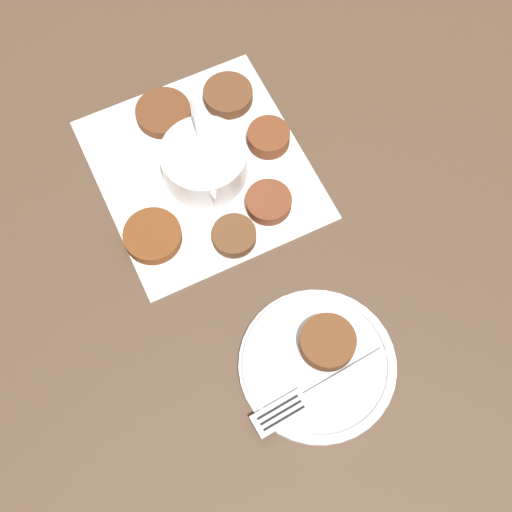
{
  "coord_description": "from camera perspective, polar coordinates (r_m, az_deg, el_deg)",
  "views": [
    {
      "loc": [
        0.51,
        -0.03,
        0.84
      ],
      "look_at": [
        0.17,
        0.06,
        0.02
      ],
      "focal_mm": 50.0,
      "sensor_mm": 36.0,
      "label": 1
    }
  ],
  "objects": [
    {
      "name": "fritter_5",
      "position": [
        0.97,
        1.08,
        9.27
      ],
      "size": [
        0.06,
        0.06,
        0.02
      ],
      "color": "brown",
      "rests_on": "napkin"
    },
    {
      "name": "fritter_4",
      "position": [
        0.91,
        -1.77,
        1.63
      ],
      "size": [
        0.06,
        0.06,
        0.02
      ],
      "color": "brown",
      "rests_on": "napkin"
    },
    {
      "name": "sauce_bowl",
      "position": [
        0.94,
        -4.13,
        7.4
      ],
      "size": [
        0.12,
        0.11,
        0.1
      ],
      "color": "silver",
      "rests_on": "napkin"
    },
    {
      "name": "serving_plate",
      "position": [
        0.86,
        4.93,
        -8.64
      ],
      "size": [
        0.19,
        0.19,
        0.02
      ],
      "color": "silver",
      "rests_on": "ground_plane"
    },
    {
      "name": "fritter_on_plate",
      "position": [
        0.85,
        5.75,
        -6.87
      ],
      "size": [
        0.07,
        0.07,
        0.02
      ],
      "color": "brown",
      "rests_on": "serving_plate"
    },
    {
      "name": "fritter_3",
      "position": [
        0.92,
        -8.27,
        1.6
      ],
      "size": [
        0.07,
        0.07,
        0.02
      ],
      "color": "brown",
      "rests_on": "napkin"
    },
    {
      "name": "fritter_0",
      "position": [
        1.01,
        -7.42,
        11.3
      ],
      "size": [
        0.08,
        0.08,
        0.01
      ],
      "color": "brown",
      "rests_on": "napkin"
    },
    {
      "name": "ground_plane",
      "position": [
        0.98,
        -5.78,
        7.51
      ],
      "size": [
        4.0,
        4.0,
        0.0
      ],
      "primitive_type": "plane",
      "color": "#4C3828"
    },
    {
      "name": "fork",
      "position": [
        0.84,
        4.09,
        -11.25
      ],
      "size": [
        0.07,
        0.18,
        0.0
      ],
      "color": "silver",
      "rests_on": "serving_plate"
    },
    {
      "name": "napkin",
      "position": [
        0.97,
        -4.36,
        6.97
      ],
      "size": [
        0.34,
        0.32,
        0.0
      ],
      "color": "white",
      "rests_on": "ground_plane"
    },
    {
      "name": "fritter_1",
      "position": [
        1.02,
        -2.25,
        12.74
      ],
      "size": [
        0.07,
        0.07,
        0.02
      ],
      "color": "brown",
      "rests_on": "napkin"
    },
    {
      "name": "fritter_2",
      "position": [
        0.93,
        1.01,
        4.33
      ],
      "size": [
        0.06,
        0.06,
        0.02
      ],
      "color": "brown",
      "rests_on": "napkin"
    }
  ]
}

